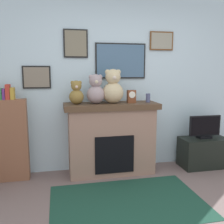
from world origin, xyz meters
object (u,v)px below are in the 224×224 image
Objects in this scene: fireplace at (111,138)px; teddy_bear_cream at (76,94)px; tv_stand at (203,152)px; mantel_clock at (131,96)px; television at (205,128)px; teddy_bear_brown at (113,88)px; candle_jar at (148,98)px; teddy_bear_tan at (96,91)px; bookshelf at (9,137)px.

fireplace is 0.83m from teddy_bear_cream.
tv_stand is 1.49m from mantel_clock.
mantel_clock reaches higher than fireplace.
teddy_bear_brown reaches higher than television.
candle_jar is (-0.92, 0.05, 0.88)m from tv_stand.
teddy_bear_tan is 0.85× the size of teddy_bear_brown.
tv_stand is at bearing -1.56° from teddy_bear_cream.
teddy_bear_brown reaches higher than mantel_clock.
teddy_bear_tan is (-0.23, -0.02, 0.70)m from fireplace.
fireplace is 2.78× the size of teddy_bear_brown.
candle_jar reaches higher than fireplace.
tv_stand is 2.19m from teddy_bear_cream.
teddy_bear_brown reaches higher than tv_stand.
candle_jar is 0.31× the size of teddy_bear_tan.
teddy_bear_cream reaches higher than bookshelf.
fireplace is 1.42m from bookshelf.
bookshelf is 1.34m from teddy_bear_tan.
teddy_bear_cream is at bearing -2.90° from bookshelf.
teddy_bear_cream is (-1.97, 0.05, 0.56)m from television.
candle_jar is 1.05m from teddy_bear_cream.
teddy_bear_cream is 0.79× the size of teddy_bear_tan.
fireplace is 2.62× the size of television.
fireplace is 1.48m from television.
teddy_bear_brown reaches higher than candle_jar.
tv_stand is at bearing -1.98° from bookshelf.
tv_stand is (2.89, -0.10, -0.37)m from bookshelf.
teddy_bear_tan is (-1.70, 0.05, 0.60)m from television.
teddy_bear_cream reaches higher than candle_jar.
teddy_bear_tan reaches higher than candle_jar.
candle_jar is at bearing 0.29° from mantel_clock.
teddy_bear_tan is (1.19, -0.05, 0.62)m from bookshelf.
teddy_bear_tan is at bearing -175.37° from fireplace.
mantel_clock is 0.30m from teddy_bear_brown.
candle_jar is 0.39× the size of teddy_bear_cream.
television is 1.28m from mantel_clock.
tv_stand is 1.27m from candle_jar.
mantel_clock reaches higher than candle_jar.
fireplace is at bearing 177.16° from television.
teddy_bear_tan is at bearing 178.20° from tv_stand.
mantel_clock is 0.53m from teddy_bear_tan.
tv_stand is at bearing 90.00° from television.
bookshelf is at bearing 177.75° from teddy_bear_tan.
bookshelf reaches higher than fireplace.
teddy_bear_cream is at bearing 179.98° from teddy_bear_tan.
teddy_bear_cream is (-1.97, 0.05, 0.96)m from tv_stand.
teddy_bear_cream is (0.92, -0.05, 0.58)m from bookshelf.
mantel_clock is 0.79m from teddy_bear_cream.
fireplace is 0.73m from teddy_bear_brown.
teddy_bear_cream reaches higher than tv_stand.
tv_stand is at bearing -2.78° from fireplace.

